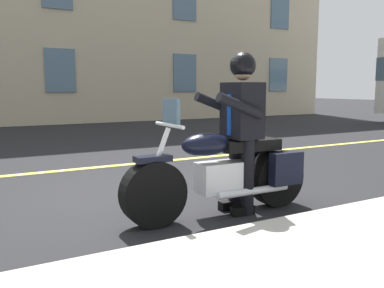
# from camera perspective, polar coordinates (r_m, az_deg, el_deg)

# --- Properties ---
(ground_plane) EXTENTS (80.00, 80.00, 0.00)m
(ground_plane) POSITION_cam_1_polar(r_m,az_deg,el_deg) (5.37, -9.42, -7.07)
(ground_plane) COLOR black
(lane_center_stripe) EXTENTS (60.00, 0.16, 0.01)m
(lane_center_stripe) POSITION_cam_1_polar(r_m,az_deg,el_deg) (7.23, -14.85, -3.33)
(lane_center_stripe) COLOR #E5DB4C
(lane_center_stripe) RESTS_ON ground_plane
(motorcycle_main) EXTENTS (2.21, 0.60, 1.26)m
(motorcycle_main) POSITION_cam_1_polar(r_m,az_deg,el_deg) (4.47, 4.67, -4.04)
(motorcycle_main) COLOR black
(motorcycle_main) RESTS_ON ground_plane
(rider_main) EXTENTS (0.62, 0.55, 1.74)m
(rider_main) POSITION_cam_1_polar(r_m,az_deg,el_deg) (4.49, 6.75, 3.53)
(rider_main) COLOR black
(rider_main) RESTS_ON ground_plane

